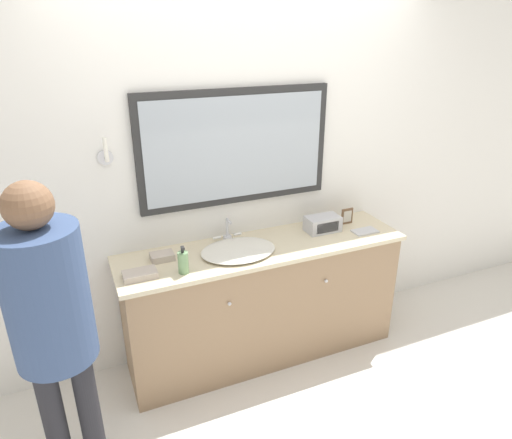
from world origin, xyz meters
The scene contains 11 objects.
ground_plane centered at (0.00, 0.00, 0.00)m, with size 14.00×14.00×0.00m, color silver.
wall_back centered at (0.00, 0.55, 1.28)m, with size 8.00×0.18×2.55m.
vanity_counter centered at (0.00, 0.26, 0.43)m, with size 1.96×0.52×0.87m.
sink_basin centered at (-0.19, 0.25, 0.89)m, with size 0.49×0.42×0.16m.
soap_bottle centered at (-0.58, 0.12, 0.94)m, with size 0.06×0.06×0.18m.
appliance_box centered at (0.48, 0.32, 0.92)m, with size 0.24×0.14×0.11m.
picture_frame centered at (0.71, 0.36, 0.93)m, with size 0.09×0.01×0.12m.
hand_towel_near_sink centered at (-0.67, 0.34, 0.89)m, with size 0.14×0.10×0.04m.
hand_towel_far_corner centered at (-0.83, 0.17, 0.89)m, with size 0.19×0.12×0.04m.
metal_tray centered at (0.75, 0.18, 0.87)m, with size 0.18×0.11×0.01m.
person centered at (-1.30, -0.24, 1.02)m, with size 0.37×0.37×1.64m.
Camera 1 is at (-1.12, -2.22, 2.22)m, focal length 32.00 mm.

